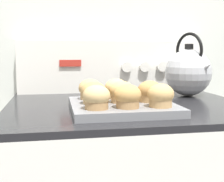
# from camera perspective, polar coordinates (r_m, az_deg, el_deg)

# --- Properties ---
(wall_back) EXTENTS (8.00, 0.05, 2.40)m
(wall_back) POSITION_cam_1_polar(r_m,az_deg,el_deg) (1.35, -0.54, 12.13)
(wall_back) COLOR silver
(wall_back) RESTS_ON ground_plane
(control_panel) EXTENTS (0.76, 0.07, 0.21)m
(control_panel) POSITION_cam_1_polar(r_m,az_deg,el_deg) (1.29, -0.03, 4.49)
(control_panel) COLOR white
(control_panel) RESTS_ON stove_range
(muffin_pan) EXTENTS (0.29, 0.29, 0.02)m
(muffin_pan) POSITION_cam_1_polar(r_m,az_deg,el_deg) (0.90, 1.82, -2.83)
(muffin_pan) COLOR slate
(muffin_pan) RESTS_ON stove_range
(muffin_r0_c0) EXTENTS (0.07, 0.07, 0.06)m
(muffin_r0_c0) POSITION_cam_1_polar(r_m,az_deg,el_deg) (0.80, -2.86, -1.24)
(muffin_r0_c0) COLOR #A37A4C
(muffin_r0_c0) RESTS_ON muffin_pan
(muffin_r0_c1) EXTENTS (0.07, 0.07, 0.06)m
(muffin_r0_c1) POSITION_cam_1_polar(r_m,az_deg,el_deg) (0.81, 2.90, -1.07)
(muffin_r0_c1) COLOR #A37A4C
(muffin_r0_c1) RESTS_ON muffin_pan
(muffin_r0_c2) EXTENTS (0.07, 0.07, 0.06)m
(muffin_r0_c2) POSITION_cam_1_polar(r_m,az_deg,el_deg) (0.84, 8.88, -0.92)
(muffin_r0_c2) COLOR tan
(muffin_r0_c2) RESTS_ON muffin_pan
(muffin_r1_c0) EXTENTS (0.07, 0.07, 0.06)m
(muffin_r1_c0) POSITION_cam_1_polar(r_m,az_deg,el_deg) (0.88, -3.34, -0.45)
(muffin_r1_c0) COLOR tan
(muffin_r1_c0) RESTS_ON muffin_pan
(muffin_r1_c1) EXTENTS (0.07, 0.07, 0.06)m
(muffin_r1_c1) POSITION_cam_1_polar(r_m,az_deg,el_deg) (0.90, 1.81, -0.27)
(muffin_r1_c1) COLOR tan
(muffin_r1_c1) RESTS_ON muffin_pan
(muffin_r1_c2) EXTENTS (0.07, 0.07, 0.06)m
(muffin_r1_c2) POSITION_cam_1_polar(r_m,az_deg,el_deg) (0.92, 6.92, -0.15)
(muffin_r1_c2) COLOR tan
(muffin_r1_c2) RESTS_ON muffin_pan
(muffin_r2_c0) EXTENTS (0.07, 0.07, 0.06)m
(muffin_r2_c0) POSITION_cam_1_polar(r_m,az_deg,el_deg) (0.96, -4.02, 0.23)
(muffin_r2_c0) COLOR tan
(muffin_r2_c0) RESTS_ON muffin_pan
(muffin_r2_c1) EXTENTS (0.07, 0.07, 0.06)m
(muffin_r2_c1) POSITION_cam_1_polar(r_m,az_deg,el_deg) (0.98, 0.77, 0.36)
(muffin_r2_c1) COLOR tan
(muffin_r2_c1) RESTS_ON muffin_pan
(tea_kettle) EXTENTS (0.18, 0.20, 0.24)m
(tea_kettle) POSITION_cam_1_polar(r_m,az_deg,el_deg) (1.21, 13.81, 3.44)
(tea_kettle) COLOR #ADAFB5
(tea_kettle) RESTS_ON stove_range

